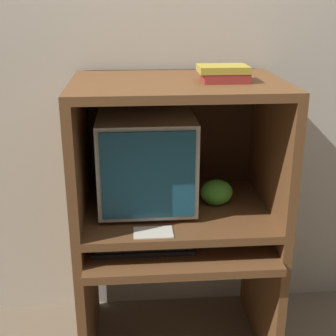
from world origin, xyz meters
name	(u,v)px	position (x,y,z in m)	size (l,w,h in m)	color
wall_back	(170,76)	(0.00, 0.70, 1.30)	(6.00, 0.06, 2.60)	beige
desk_base	(177,278)	(0.00, 0.28, 0.40)	(0.90, 0.69, 0.64)	brown
desk_monitor_shelf	(177,212)	(0.00, 0.32, 0.73)	(0.90, 0.64, 0.12)	brown
hutch_upper	(177,124)	(0.00, 0.35, 1.14)	(0.90, 0.64, 0.58)	brown
crt_monitor	(146,159)	(-0.14, 0.36, 0.98)	(0.42, 0.46, 0.43)	beige
keyboard	(144,246)	(-0.16, 0.16, 0.65)	(0.44, 0.15, 0.03)	black
mouse	(208,243)	(0.12, 0.15, 0.65)	(0.07, 0.04, 0.03)	black
snack_bag	(217,192)	(0.19, 0.33, 0.82)	(0.15, 0.11, 0.12)	green
book_stack	(224,73)	(0.18, 0.27, 1.37)	(0.20, 0.14, 0.07)	maroon
paper_card	(153,232)	(-0.12, 0.08, 0.76)	(0.16, 0.11, 0.00)	beige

